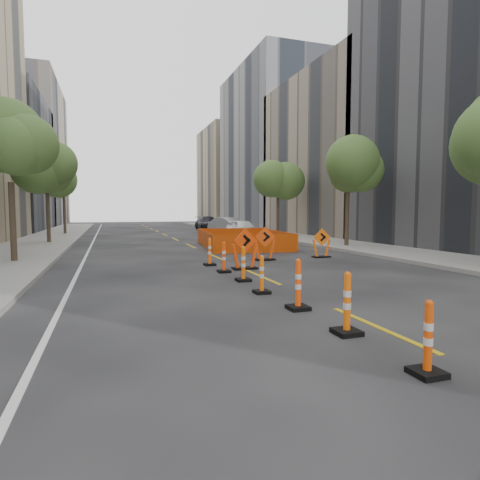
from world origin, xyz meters
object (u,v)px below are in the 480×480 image
object	(u,v)px
channelizer_1	(347,303)
channelizer_3	(262,274)
channelizer_4	(243,264)
chevron_sign_left	(245,249)
channelizer_5	(224,257)
parked_car_near	(243,228)
parked_car_far	(208,223)
channelizer_0	(428,338)
parked_car_mid	(229,225)
chevron_sign_center	(265,243)
channelizer_6	(210,252)
channelizer_2	(298,284)
chevron_sign_right	(321,243)

from	to	relation	value
channelizer_1	channelizer_3	bearing A→B (deg)	92.38
channelizer_4	chevron_sign_left	distance (m)	2.52
chevron_sign_left	channelizer_5	bearing A→B (deg)	-162.22
parked_car_near	parked_car_far	distance (m)	12.59
channelizer_1	channelizer_4	size ratio (longest dim) A/B	1.03
channelizer_0	channelizer_5	world-z (taller)	channelizer_5
chevron_sign_left	parked_car_mid	distance (m)	23.30
chevron_sign_center	parked_car_far	distance (m)	27.36
channelizer_1	channelizer_6	distance (m)	9.30
channelizer_0	chevron_sign_center	world-z (taller)	chevron_sign_center
channelizer_0	chevron_sign_center	xyz separation A→B (m)	(2.50, 12.07, 0.23)
parked_car_near	channelizer_0	bearing A→B (deg)	-105.43
channelizer_0	channelizer_4	bearing A→B (deg)	90.44
channelizer_2	chevron_sign_center	size ratio (longest dim) A/B	0.77
channelizer_3	chevron_sign_right	world-z (taller)	chevron_sign_right
channelizer_6	chevron_sign_center	size ratio (longest dim) A/B	0.75
chevron_sign_left	chevron_sign_right	xyz separation A→B (m)	(4.56, 2.39, -0.09)
chevron_sign_left	channelizer_4	bearing A→B (deg)	-120.18
chevron_sign_left	parked_car_mid	bearing A→B (deg)	64.67
channelizer_0	chevron_sign_left	bearing A→B (deg)	85.34
chevron_sign_center	parked_car_near	distance (m)	14.98
channelizer_3	channelizer_4	distance (m)	1.86
channelizer_3	chevron_sign_center	xyz separation A→B (m)	(2.67, 6.49, 0.23)
parked_car_mid	chevron_sign_right	bearing A→B (deg)	-118.63
channelizer_6	chevron_sign_left	size ratio (longest dim) A/B	0.72
channelizer_1	chevron_sign_left	size ratio (longest dim) A/B	0.73
parked_car_far	channelizer_5	bearing A→B (deg)	-102.99
parked_car_far	chevron_sign_right	bearing A→B (deg)	-92.85
chevron_sign_center	parked_car_far	xyz separation A→B (m)	(3.96, 27.07, 0.01)
channelizer_3	channelizer_2	bearing A→B (deg)	-85.94
channelizer_0	parked_car_far	size ratio (longest dim) A/B	0.20
channelizer_2	chevron_sign_right	size ratio (longest dim) A/B	0.83
parked_car_near	parked_car_far	xyz separation A→B (m)	(0.14, 12.59, 0.03)
channelizer_3	chevron_sign_right	distance (m)	8.63
channelizer_0	channelizer_3	distance (m)	5.58
channelizer_0	channelizer_2	size ratio (longest dim) A/B	0.90
channelizer_1	parked_car_far	distance (m)	37.84
channelizer_4	channelizer_6	bearing A→B (deg)	92.17
channelizer_3	chevron_sign_center	distance (m)	7.02
channelizer_1	channelizer_4	world-z (taller)	channelizer_1
chevron_sign_right	parked_car_mid	size ratio (longest dim) A/B	0.30
channelizer_1	channelizer_4	bearing A→B (deg)	90.41
channelizer_0	channelizer_4	world-z (taller)	channelizer_4
channelizer_5	parked_car_far	bearing A→B (deg)	77.52
channelizer_3	parked_car_mid	xyz separation A→B (m)	(7.03, 26.73, 0.25)
chevron_sign_left	chevron_sign_center	size ratio (longest dim) A/B	1.04
channelizer_4	chevron_sign_left	xyz separation A→B (m)	(0.86, 2.36, 0.22)
channelizer_2	channelizer_4	world-z (taller)	channelizer_2
chevron_sign_right	parked_car_mid	xyz separation A→B (m)	(1.50, 20.11, 0.07)
channelizer_2	chevron_sign_center	xyz separation A→B (m)	(2.54, 8.35, 0.17)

